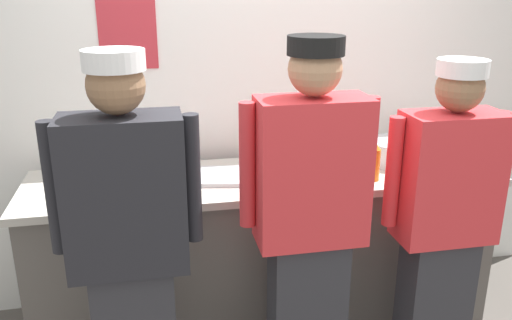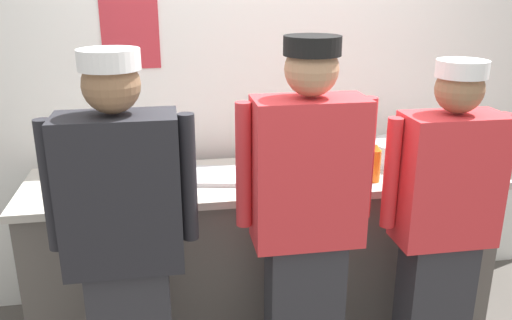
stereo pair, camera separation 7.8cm
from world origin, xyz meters
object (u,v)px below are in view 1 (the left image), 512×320
chef_far_right (443,220)px  squeeze_bottle_secondary (375,163)px  ramekin_orange_sauce (338,155)px  ramekin_red_sauce (105,170)px  ramekin_yellow_sauce (171,167)px  chef_near_left (129,245)px  chefs_knife (150,183)px  sheet_tray (225,176)px  plate_stack_rear (91,189)px  chef_center (310,219)px  plate_stack_front (326,171)px  squeeze_bottle_primary (294,159)px  mixing_bowl_steel (400,152)px

chef_far_right → squeeze_bottle_secondary: 0.48m
chef_far_right → ramekin_orange_sauce: size_ratio=15.60×
ramekin_orange_sauce → ramekin_red_sauce: bearing=179.9°
ramekin_yellow_sauce → ramekin_red_sauce: 0.36m
chef_near_left → chefs_knife: (0.09, 0.64, 0.02)m
ramekin_yellow_sauce → ramekin_orange_sauce: ramekin_orange_sauce is taller
sheet_tray → ramekin_yellow_sauce: (-0.28, 0.18, 0.01)m
plate_stack_rear → sheet_tray: 0.70m
ramekin_yellow_sauce → chefs_knife: 0.23m
chef_center → chefs_knife: (-0.70, 0.58, 0.00)m
plate_stack_front → ramekin_yellow_sauce: plate_stack_front is taller
plate_stack_rear → chefs_knife: 0.31m
chef_center → plate_stack_rear: 1.10m
chef_far_right → squeeze_bottle_primary: (-0.58, 0.60, 0.15)m
mixing_bowl_steel → ramekin_orange_sauce: 0.36m
ramekin_red_sauce → chefs_knife: size_ratio=0.30×
chef_near_left → sheet_tray: size_ratio=3.95×
chef_near_left → sheet_tray: (0.49, 0.65, 0.03)m
plate_stack_front → squeeze_bottle_primary: 0.19m
plate_stack_rear → ramekin_red_sauce: (0.05, 0.30, -0.01)m
chef_near_left → squeeze_bottle_secondary: chef_near_left is taller
chef_far_right → ramekin_red_sauce: size_ratio=20.03×
mixing_bowl_steel → squeeze_bottle_secondary: 0.35m
plate_stack_front → ramekin_yellow_sauce: size_ratio=2.36×
mixing_bowl_steel → ramekin_yellow_sauce: mixing_bowl_steel is taller
mixing_bowl_steel → ramekin_orange_sauce: (-0.33, 0.14, -0.04)m
sheet_tray → ramekin_red_sauce: bearing=163.4°
ramekin_red_sauce → chefs_knife: bearing=-39.6°
chef_far_right → chefs_knife: (-1.36, 0.59, 0.07)m
chef_near_left → plate_stack_rear: 0.58m
chef_near_left → chefs_knife: chef_near_left is taller
chef_near_left → ramekin_red_sauce: 0.86m
plate_stack_rear → squeeze_bottle_secondary: squeeze_bottle_secondary is taller
plate_stack_front → ramekin_orange_sauce: plate_stack_front is taller
chef_center → squeeze_bottle_secondary: bearing=40.4°
chefs_knife → chef_near_left: bearing=-98.2°
ramekin_red_sauce → chefs_knife: ramekin_red_sauce is taller
sheet_tray → ramekin_red_sauce: size_ratio=5.33×
mixing_bowl_steel → squeeze_bottle_secondary: squeeze_bottle_secondary is taller
plate_stack_front → plate_stack_rear: bearing=-179.9°
plate_stack_front → ramekin_yellow_sauce: (-0.82, 0.29, -0.02)m
chef_center → ramekin_yellow_sauce: (-0.58, 0.77, 0.02)m
ramekin_red_sauce → sheet_tray: bearing=-16.6°
sheet_tray → squeeze_bottle_primary: bearing=0.8°
chefs_knife → plate_stack_front: bearing=-6.0°
squeeze_bottle_secondary → ramekin_yellow_sauce: squeeze_bottle_secondary is taller
sheet_tray → squeeze_bottle_primary: 0.39m
chef_near_left → chef_center: chef_center is taller
chef_near_left → mixing_bowl_steel: size_ratio=4.84×
squeeze_bottle_primary → ramekin_yellow_sauce: squeeze_bottle_primary is taller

